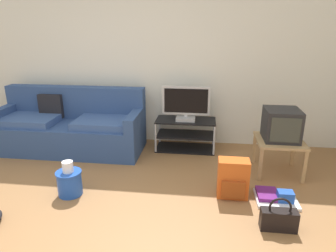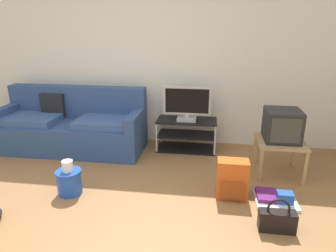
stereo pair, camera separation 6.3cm
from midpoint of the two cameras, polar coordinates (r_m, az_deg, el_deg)
name	(u,v)px [view 1 (the left image)]	position (r m, az deg, el deg)	size (l,w,h in m)	color
ground_plane	(91,236)	(2.94, -14.97, -19.55)	(9.00, 9.80, 0.02)	olive
wall_back	(143,55)	(4.70, -5.16, 13.26)	(9.00, 0.10, 2.70)	silver
couch	(70,127)	(4.71, -18.37, -0.24)	(2.14, 0.82, 0.90)	navy
tv_stand	(185,134)	(4.49, 2.93, -1.61)	(0.87, 0.43, 0.46)	black
flat_tv	(186,104)	(4.33, 3.01, 4.21)	(0.68, 0.22, 0.50)	#B2B2B7
side_table	(279,144)	(3.96, 19.90, -3.30)	(0.56, 0.56, 0.44)	tan
crt_tv	(281,125)	(3.89, 20.25, 0.26)	(0.41, 0.43, 0.38)	#232326
backpack	(233,179)	(3.35, 11.66, -9.76)	(0.33, 0.26, 0.43)	#CC561E
handbag	(279,219)	(3.01, 19.67, -16.22)	(0.33, 0.12, 0.33)	black
cleaning_bucket	(69,181)	(3.52, -18.68, -9.85)	(0.28, 0.28, 0.39)	blue
floor_tray	(276,197)	(3.47, 19.24, -12.62)	(0.43, 0.37, 0.14)	silver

